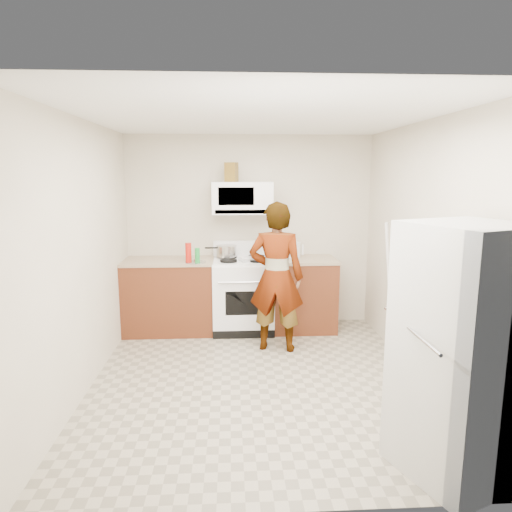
{
  "coord_description": "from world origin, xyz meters",
  "views": [
    {
      "loc": [
        -0.25,
        -4.2,
        2.0
      ],
      "look_at": [
        0.01,
        0.55,
        1.14
      ],
      "focal_mm": 32.0,
      "sensor_mm": 36.0,
      "label": 1
    }
  ],
  "objects": [
    {
      "name": "floor",
      "position": [
        0.0,
        0.0,
        0.0
      ],
      "size": [
        3.6,
        3.6,
        0.0
      ],
      "primitive_type": "plane",
      "color": "gray",
      "rests_on": "ground"
    },
    {
      "name": "back_wall",
      "position": [
        0.0,
        1.79,
        1.25
      ],
      "size": [
        3.2,
        0.02,
        2.5
      ],
      "primitive_type": "cube",
      "color": "beige",
      "rests_on": "floor"
    },
    {
      "name": "right_wall",
      "position": [
        1.59,
        0.0,
        1.25
      ],
      "size": [
        0.02,
        3.6,
        2.5
      ],
      "primitive_type": "cube",
      "color": "beige",
      "rests_on": "floor"
    },
    {
      "name": "cabinet_left",
      "position": [
        -1.04,
        1.49,
        0.45
      ],
      "size": [
        1.12,
        0.62,
        0.9
      ],
      "primitive_type": "cube",
      "color": "#642C17",
      "rests_on": "floor"
    },
    {
      "name": "counter_left",
      "position": [
        -1.04,
        1.49,
        0.92
      ],
      "size": [
        1.14,
        0.64,
        0.03
      ],
      "primitive_type": "cube",
      "color": "tan",
      "rests_on": "cabinet_left"
    },
    {
      "name": "cabinet_right",
      "position": [
        0.68,
        1.49,
        0.45
      ],
      "size": [
        0.8,
        0.62,
        0.9
      ],
      "primitive_type": "cube",
      "color": "#642C17",
      "rests_on": "floor"
    },
    {
      "name": "counter_right",
      "position": [
        0.68,
        1.49,
        0.92
      ],
      "size": [
        0.82,
        0.64,
        0.03
      ],
      "primitive_type": "cube",
      "color": "tan",
      "rests_on": "cabinet_right"
    },
    {
      "name": "gas_range",
      "position": [
        -0.1,
        1.48,
        0.49
      ],
      "size": [
        0.76,
        0.65,
        1.13
      ],
      "color": "white",
      "rests_on": "floor"
    },
    {
      "name": "microwave",
      "position": [
        -0.1,
        1.61,
        1.7
      ],
      "size": [
        0.76,
        0.38,
        0.4
      ],
      "primitive_type": "cube",
      "color": "white",
      "rests_on": "back_wall"
    },
    {
      "name": "person",
      "position": [
        0.26,
        0.8,
        0.85
      ],
      "size": [
        0.69,
        0.53,
        1.71
      ],
      "primitive_type": "imported",
      "rotation": [
        0.0,
        0.0,
        2.93
      ],
      "color": "tan",
      "rests_on": "floor"
    },
    {
      "name": "fridge",
      "position": [
        1.26,
        -1.45,
        0.85
      ],
      "size": [
        0.91,
        0.91,
        1.7
      ],
      "primitive_type": "cube",
      "rotation": [
        0.0,
        0.0,
        0.38
      ],
      "color": "beige",
      "rests_on": "floor"
    },
    {
      "name": "kettle",
      "position": [
        0.56,
        1.56,
        1.04
      ],
      "size": [
        0.19,
        0.19,
        0.2
      ],
      "primitive_type": "cylinder",
      "rotation": [
        0.0,
        0.0,
        0.12
      ],
      "color": "silver",
      "rests_on": "counter_right"
    },
    {
      "name": "jug",
      "position": [
        -0.23,
        1.58,
        2.02
      ],
      "size": [
        0.18,
        0.18,
        0.24
      ],
      "primitive_type": "cube",
      "rotation": [
        0.0,
        0.0,
        -0.33
      ],
      "color": "brown",
      "rests_on": "microwave"
    },
    {
      "name": "saucepan",
      "position": [
        -0.31,
        1.58,
        1.02
      ],
      "size": [
        0.32,
        0.32,
        0.14
      ],
      "primitive_type": "cylinder",
      "rotation": [
        0.0,
        0.0,
        0.35
      ],
      "color": "#B3B4B8",
      "rests_on": "gas_range"
    },
    {
      "name": "tray",
      "position": [
        -0.01,
        1.38,
        0.96
      ],
      "size": [
        0.29,
        0.23,
        0.05
      ],
      "primitive_type": "cube",
      "rotation": [
        0.0,
        0.0,
        0.33
      ],
      "color": "white",
      "rests_on": "gas_range"
    },
    {
      "name": "bottle_spray",
      "position": [
        -0.76,
        1.26,
        1.06
      ],
      "size": [
        0.09,
        0.09,
        0.25
      ],
      "primitive_type": "cylinder",
      "rotation": [
        0.0,
        0.0,
        -0.3
      ],
      "color": "#B7170D",
      "rests_on": "counter_left"
    },
    {
      "name": "bottle_hot_sauce",
      "position": [
        -0.78,
        1.42,
        1.02
      ],
      "size": [
        0.07,
        0.07,
        0.18
      ],
      "primitive_type": "cylinder",
      "rotation": [
        0.0,
        0.0,
        0.22
      ],
      "color": "orange",
      "rests_on": "counter_left"
    },
    {
      "name": "bottle_green_cap",
      "position": [
        -0.65,
        1.22,
        1.03
      ],
      "size": [
        0.07,
        0.07,
        0.19
      ],
      "primitive_type": "cylinder",
      "rotation": [
        0.0,
        0.0,
        0.14
      ],
      "color": "#18842F",
      "rests_on": "counter_left"
    },
    {
      "name": "pot_lid",
      "position": [
        -0.68,
        1.28,
        0.94
      ],
      "size": [
        0.29,
        0.29,
        0.01
      ],
      "primitive_type": "cylinder",
      "rotation": [
        0.0,
        0.0,
        0.15
      ],
      "color": "silver",
      "rests_on": "counter_left"
    },
    {
      "name": "broom",
      "position": [
        1.57,
        0.84,
        0.74
      ],
      "size": [
        0.24,
        0.24,
        1.46
      ],
      "primitive_type": "cylinder",
      "rotation": [
        0.14,
        -0.14,
        -0.02
      ],
      "color": "white",
      "rests_on": "floor"
    }
  ]
}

